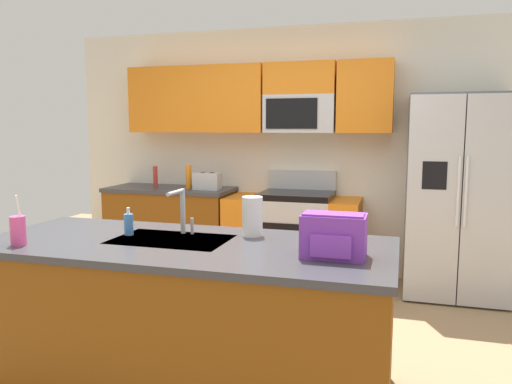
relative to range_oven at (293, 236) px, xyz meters
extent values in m
plane|color=#997A56|center=(0.00, -1.80, -0.44)|extent=(9.00, 9.00, 0.00)
cube|color=silver|center=(0.00, 0.35, 0.86)|extent=(5.20, 0.10, 2.60)
cube|color=orange|center=(-1.50, 0.14, 1.41)|extent=(0.70, 0.32, 0.70)
cube|color=orange|center=(-0.75, 0.14, 1.41)|extent=(0.81, 0.32, 0.70)
cube|color=orange|center=(0.68, 0.14, 1.41)|extent=(0.53, 0.32, 0.70)
cube|color=#B7BABF|center=(0.04, 0.14, 1.25)|extent=(0.72, 0.32, 0.38)
cube|color=black|center=(-0.02, -0.03, 1.25)|extent=(0.52, 0.01, 0.30)
cube|color=orange|center=(0.04, 0.14, 1.60)|extent=(0.72, 0.32, 0.32)
cube|color=brown|center=(-1.38, 0.00, -0.01)|extent=(1.35, 0.60, 0.86)
cube|color=#38383D|center=(-1.38, 0.00, 0.44)|extent=(1.38, 0.63, 0.04)
cube|color=#B7BABF|center=(0.04, 0.00, -0.02)|extent=(0.72, 0.60, 0.84)
cube|color=black|center=(0.04, -0.31, 0.01)|extent=(0.60, 0.01, 0.36)
cube|color=black|center=(0.04, 0.00, 0.43)|extent=(0.72, 0.60, 0.06)
cube|color=#B7BABF|center=(0.04, 0.27, 0.56)|extent=(0.72, 0.06, 0.20)
cube|color=orange|center=(-0.50, 0.00, -0.02)|extent=(0.36, 0.60, 0.84)
cube|color=orange|center=(0.54, 0.00, -0.02)|extent=(0.28, 0.60, 0.84)
cube|color=#4C4F54|center=(1.55, -0.05, 0.48)|extent=(0.90, 0.70, 1.85)
cube|color=#B7BABF|center=(1.32, -0.42, 0.48)|extent=(0.44, 0.04, 1.81)
cube|color=#B7BABF|center=(1.77, -0.42, 0.48)|extent=(0.44, 0.04, 1.81)
cylinder|color=silver|center=(1.52, -0.45, 0.57)|extent=(0.02, 0.02, 0.60)
cylinder|color=silver|center=(1.58, -0.45, 0.57)|extent=(0.02, 0.02, 0.60)
cube|color=black|center=(1.32, -0.44, 0.70)|extent=(0.20, 0.00, 0.24)
cube|color=brown|center=(-0.14, -2.35, -0.01)|extent=(2.35, 0.96, 0.86)
cube|color=#38383D|center=(-0.14, -2.35, 0.44)|extent=(2.39, 1.00, 0.04)
cube|color=#B7BABF|center=(-0.24, -2.30, 0.44)|extent=(0.68, 0.44, 0.03)
cube|color=#B7BABF|center=(-0.92, -0.05, 0.55)|extent=(0.28, 0.16, 0.18)
cube|color=black|center=(-0.97, -0.05, 0.63)|extent=(0.03, 0.11, 0.01)
cube|color=black|center=(-0.87, -0.05, 0.63)|extent=(0.03, 0.11, 0.01)
cylinder|color=#B2332D|center=(-1.55, 0.00, 0.57)|extent=(0.05, 0.05, 0.23)
cylinder|color=orange|center=(-1.14, -0.02, 0.58)|extent=(0.06, 0.06, 0.25)
cylinder|color=#B7BABF|center=(-0.24, -2.13, 0.60)|extent=(0.03, 0.03, 0.28)
cylinder|color=#B7BABF|center=(-0.24, -2.23, 0.73)|extent=(0.02, 0.20, 0.02)
cylinder|color=#B7BABF|center=(-0.18, -2.13, 0.51)|extent=(0.02, 0.02, 0.10)
cylinder|color=#EA4C93|center=(-0.99, -2.68, 0.54)|extent=(0.08, 0.08, 0.16)
cylinder|color=white|center=(-0.98, -2.68, 0.67)|extent=(0.01, 0.03, 0.14)
cylinder|color=#4C8CD8|center=(-0.54, -2.27, 0.52)|extent=(0.06, 0.06, 0.13)
cylinder|color=white|center=(-0.54, -2.27, 0.61)|extent=(0.02, 0.02, 0.04)
cylinder|color=white|center=(0.20, -2.08, 0.58)|extent=(0.12, 0.12, 0.24)
cube|color=purple|center=(0.74, -2.44, 0.57)|extent=(0.32, 0.20, 0.22)
cube|color=#702F97|center=(0.74, -2.46, 0.67)|extent=(0.30, 0.14, 0.03)
cube|color=purple|center=(0.74, -2.55, 0.54)|extent=(0.20, 0.03, 0.11)
camera|label=1|loc=(1.06, -4.91, 1.11)|focal=34.85mm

